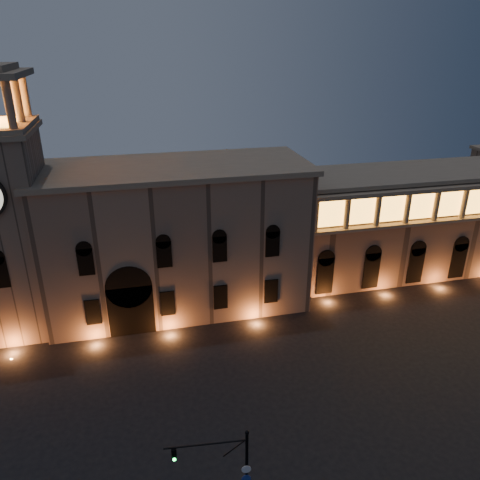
% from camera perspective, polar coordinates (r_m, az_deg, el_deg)
% --- Properties ---
extents(ground, '(160.00, 160.00, 0.00)m').
position_cam_1_polar(ground, '(43.05, -0.79, -21.90)').
color(ground, black).
rests_on(ground, ground).
extents(government_building, '(30.80, 12.80, 17.60)m').
position_cam_1_polar(government_building, '(56.14, -7.72, 0.29)').
color(government_building, '#7C6351').
rests_on(government_building, ground).
extents(clock_tower, '(9.80, 9.80, 32.40)m').
position_cam_1_polar(clock_tower, '(55.58, -27.06, 1.73)').
color(clock_tower, '#7C6351').
rests_on(clock_tower, ground).
extents(colonnade_wing, '(40.60, 11.50, 14.50)m').
position_cam_1_polar(colonnade_wing, '(69.83, 21.17, 2.30)').
color(colonnade_wing, '#775E4C').
rests_on(colonnade_wing, ground).
extents(traffic_light, '(5.59, 0.91, 7.69)m').
position_cam_1_polar(traffic_light, '(34.67, -0.90, -26.59)').
color(traffic_light, black).
rests_on(traffic_light, ground).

